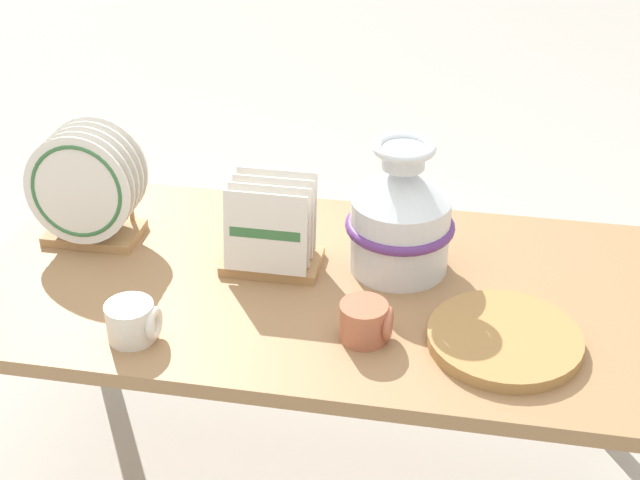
# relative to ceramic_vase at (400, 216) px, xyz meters

# --- Properties ---
(display_table) EXTENTS (1.54, 0.77, 0.63)m
(display_table) POSITION_rel_ceramic_vase_xyz_m (-0.16, -0.10, -0.20)
(display_table) COLOR #9E754C
(display_table) RESTS_ON ground_plane
(ceramic_vase) EXTENTS (0.25, 0.25, 0.31)m
(ceramic_vase) POSITION_rel_ceramic_vase_xyz_m (0.00, 0.00, 0.00)
(ceramic_vase) COLOR silver
(ceramic_vase) RESTS_ON display_table
(dish_rack_round_plates) EXTENTS (0.26, 0.16, 0.28)m
(dish_rack_round_plates) POSITION_rel_ceramic_vase_xyz_m (-0.74, -0.01, -0.01)
(dish_rack_round_plates) COLOR tan
(dish_rack_round_plates) RESTS_ON display_table
(dish_rack_square_plates) EXTENTS (0.22, 0.15, 0.21)m
(dish_rack_square_plates) POSITION_rel_ceramic_vase_xyz_m (-0.28, -0.05, -0.06)
(dish_rack_square_plates) COLOR tan
(dish_rack_square_plates) RESTS_ON display_table
(wicker_charger_stack) EXTENTS (0.31, 0.31, 0.03)m
(wicker_charger_stack) POSITION_rel_ceramic_vase_xyz_m (0.24, -0.25, -0.12)
(wicker_charger_stack) COLOR #AD7F47
(wicker_charger_stack) RESTS_ON display_table
(mug_cream_glaze) EXTENTS (0.11, 0.10, 0.08)m
(mug_cream_glaze) POSITION_rel_ceramic_vase_xyz_m (-0.50, -0.36, -0.09)
(mug_cream_glaze) COLOR silver
(mug_cream_glaze) RESTS_ON display_table
(mug_terracotta_glaze) EXTENTS (0.11, 0.10, 0.08)m
(mug_terracotta_glaze) POSITION_rel_ceramic_vase_xyz_m (-0.04, -0.28, -0.09)
(mug_terracotta_glaze) COLOR #B76647
(mug_terracotta_glaze) RESTS_ON display_table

